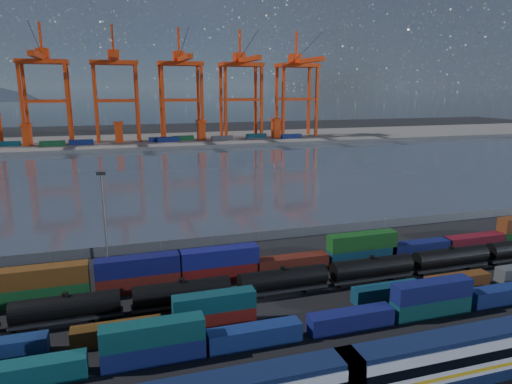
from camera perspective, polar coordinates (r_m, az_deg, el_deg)
name	(u,v)px	position (r m, az deg, el deg)	size (l,w,h in m)	color
ground	(315,299)	(71.10, 7.36, -13.15)	(700.00, 700.00, 0.00)	black
harbor_water	(195,175)	(168.00, -7.59, 2.16)	(700.00, 700.00, 0.00)	#323B48
far_quay	(164,141)	(270.90, -11.40, 6.31)	(700.00, 70.00, 2.00)	#514F4C
distant_mountains	(136,29)	(1671.03, -14.82, 19.04)	(2470.00, 1100.00, 520.00)	#1E2630
passenger_train	(458,358)	(55.96, 23.88, -18.48)	(79.98, 3.46, 5.93)	silver
container_row_south	(313,322)	(61.09, 7.19, -15.84)	(139.43, 2.40, 5.11)	#45494B
container_row_mid	(339,298)	(68.72, 10.36, -12.90)	(127.37, 2.23, 4.76)	#44464A
container_row_north	(204,268)	(75.51, -6.51, -9.43)	(142.29, 2.64, 5.63)	navy
tanker_string	(329,274)	(74.42, 9.08, -10.09)	(122.92, 3.10, 4.43)	black
waterfront_fence	(259,236)	(94.95, 0.36, -5.56)	(160.12, 0.12, 2.20)	#595B5E
yard_light_mast	(104,212)	(86.68, -18.50, -2.33)	(1.60, 0.40, 16.60)	slate
gantry_cranes	(148,73)	(262.01, -13.30, 14.32)	(199.42, 46.89, 63.49)	red
quay_containers	(146,140)	(255.34, -13.54, 6.33)	(172.58, 10.99, 2.60)	navy
straddle_carriers	(161,131)	(260.07, -11.79, 7.54)	(140.00, 7.00, 11.10)	red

